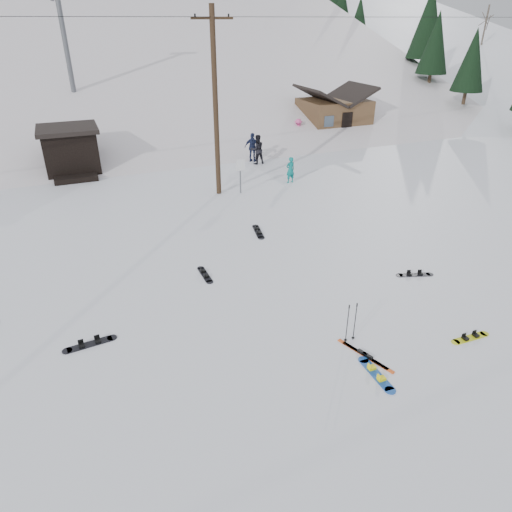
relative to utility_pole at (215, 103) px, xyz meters
name	(u,v)px	position (x,y,z in m)	size (l,w,h in m)	color
ground	(310,363)	(-2.00, -14.00, -4.68)	(200.00, 200.00, 0.00)	white
ski_slope	(116,184)	(-2.00, 41.00, -16.68)	(60.00, 75.00, 45.00)	white
ridge_right	(368,158)	(36.00, 36.00, -15.68)	(34.00, 85.00, 36.00)	white
treeline_right	(401,91)	(34.00, 28.00, -4.68)	(20.00, 60.00, 10.00)	black
treeline_crest	(85,70)	(-2.00, 72.00, -4.68)	(50.00, 6.00, 10.00)	black
utility_pole	(215,103)	(0.00, 0.00, 0.00)	(2.00, 0.26, 9.00)	#3A2819
trail_sign	(240,170)	(1.10, -0.42, -3.41)	(0.50, 0.09, 1.85)	#595B60
lift_hut	(71,150)	(-7.00, 6.94, -3.32)	(3.40, 4.10, 2.75)	black
lift_tower_near	(63,27)	(-6.00, 16.00, 3.18)	(2.20, 0.36, 8.00)	#595B60
cabin	(333,115)	(13.00, 10.00, -3.20)	(5.39, 4.40, 3.77)	brown
hero_snowboard	(376,374)	(-0.59, -15.08, -4.65)	(0.32, 1.52, 0.11)	#1B53B3
hero_skis	(365,355)	(-0.43, -14.31, -4.65)	(0.71, 1.83, 0.10)	#C74614
ski_poles	(351,322)	(-0.46, -13.55, -4.03)	(0.35, 0.09, 1.27)	black
board_scatter_a	(90,344)	(-7.51, -10.86, -4.65)	(1.54, 0.42, 0.11)	black
board_scatter_b	(205,274)	(-3.26, -8.25, -4.66)	(0.27, 1.38, 0.10)	black
board_scatter_d	(415,274)	(3.88, -11.19, -4.66)	(1.34, 0.63, 0.10)	black
board_scatter_e	(470,338)	(2.91, -14.83, -4.66)	(1.35, 0.27, 0.09)	yellow
board_scatter_f	(258,232)	(0.01, -5.49, -4.65)	(0.54, 1.55, 0.11)	black
skier_teal	(290,170)	(4.35, 0.17, -3.94)	(0.54, 0.36, 1.48)	#0B7673
skier_dark	(257,149)	(4.07, 4.41, -3.75)	(0.91, 0.71, 1.86)	black
skier_pink	(298,130)	(9.27, 8.86, -3.84)	(1.09, 0.63, 1.69)	#F255A0
skier_navy	(253,147)	(4.00, 5.01, -3.75)	(1.09, 0.45, 1.86)	#1C2346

